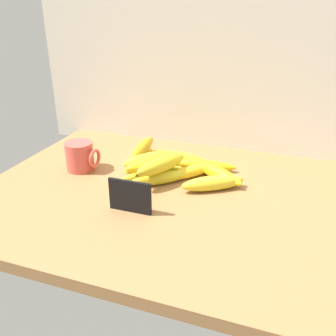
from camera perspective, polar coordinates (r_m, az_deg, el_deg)
The scene contains 16 objects.
counter_top at distance 98.99cm, azimuth 1.99°, elevation -4.94°, with size 110.00×76.00×3.00cm, color #9C6C3F.
back_wall at distance 124.77cm, azimuth 7.89°, elevation 17.40°, with size 130.00×2.00×70.00cm, color beige.
chalkboard_sign at distance 89.45cm, azimuth -5.93°, elevation -4.61°, with size 11.00×1.80×8.40cm.
coffee_mug at distance 114.03cm, azimuth -13.53°, elevation 1.80°, with size 9.94×8.44×8.73cm.
banana_0 at distance 112.11cm, azimuth 5.56°, elevation 0.47°, with size 20.00×3.28×3.28cm, color yellow.
banana_1 at distance 105.89cm, azimuth -2.38°, elevation -0.93°, with size 19.70×3.32×3.32cm, color gold.
banana_2 at distance 114.50cm, azimuth -4.50°, elevation 1.35°, with size 19.95×4.36×4.36cm, color yellow.
banana_3 at distance 115.70cm, azimuth 0.88°, elevation 1.66°, with size 20.22×4.26×4.26cm, color yellow.
banana_4 at distance 107.60cm, azimuth 4.09°, elevation -0.48°, with size 19.81×3.51×3.51cm, color yellow.
banana_5 at distance 100.37cm, azimuth 7.03°, elevation -2.36°, with size 17.87×4.18×4.18cm, color yellow.
banana_6 at distance 102.93cm, azimuth -1.40°, elevation -1.57°, with size 15.83×3.79×3.79cm, color gold.
banana_7 at distance 106.89cm, azimuth 7.55°, elevation -0.69°, with size 19.47×3.97×3.97cm, color yellow.
banana_8 at distance 101.47cm, azimuth -1.03°, elevation 0.58°, with size 17.40×4.37×4.37cm, color yellow.
banana_9 at distance 113.04cm, azimuth -3.95°, elevation 3.22°, with size 16.92×3.55×3.55cm, color gold.
banana_10 at distance 103.00cm, azimuth -2.37°, elevation 0.61°, with size 16.38×4.19×4.19cm, color yellow.
banana_11 at distance 105.97cm, azimuth -2.90°, elevation 1.32°, with size 15.96×4.21×4.21cm, color yellow.
Camera 1 is at (25.23, -82.20, 50.55)cm, focal length 38.97 mm.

